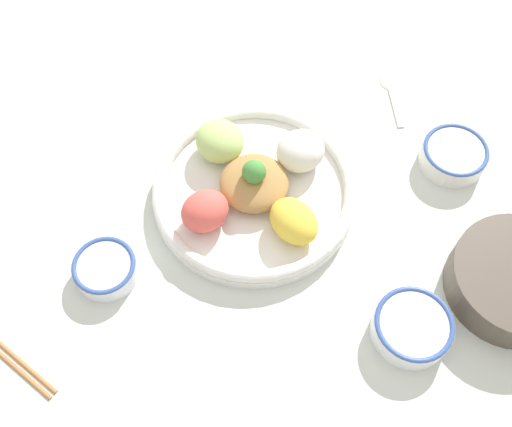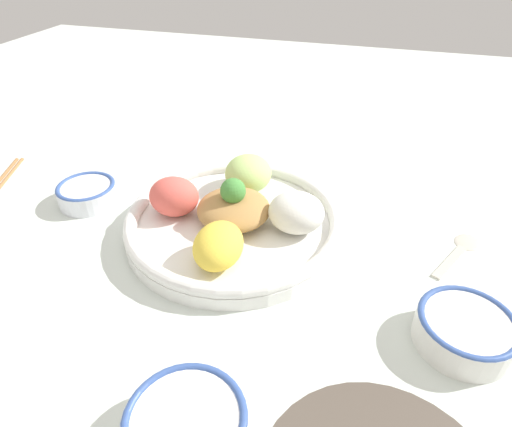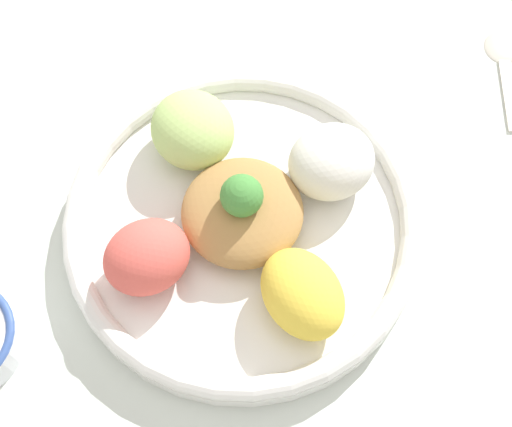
{
  "view_description": "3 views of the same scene",
  "coord_description": "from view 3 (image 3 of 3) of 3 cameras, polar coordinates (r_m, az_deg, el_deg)",
  "views": [
    {
      "loc": [
        -0.28,
        -0.38,
        0.83
      ],
      "look_at": [
        -0.03,
        -0.01,
        0.03
      ],
      "focal_mm": 42.0,
      "sensor_mm": 36.0,
      "label": 1
    },
    {
      "loc": [
        0.17,
        -0.45,
        0.4
      ],
      "look_at": [
        0.03,
        0.03,
        0.04
      ],
      "focal_mm": 30.0,
      "sensor_mm": 36.0,
      "label": 2
    },
    {
      "loc": [
        -0.12,
        -0.21,
        0.61
      ],
      "look_at": [
        -0.01,
        0.01,
        0.08
      ],
      "focal_mm": 50.0,
      "sensor_mm": 36.0,
      "label": 3
    }
  ],
  "objects": [
    {
      "name": "serving_spoon_main",
      "position": [
        0.8,
        19.3,
        11.15
      ],
      "size": [
        0.08,
        0.12,
        0.01
      ],
      "rotation": [
        0.0,
        0.0,
        4.23
      ],
      "color": "beige",
      "rests_on": "ground_plane"
    },
    {
      "name": "ground_plane",
      "position": [
        0.65,
        1.24,
        -3.65
      ],
      "size": [
        2.4,
        2.4,
        0.0
      ],
      "primitive_type": "plane",
      "color": "silver"
    },
    {
      "name": "salad_platter",
      "position": [
        0.64,
        -1.07,
        -0.32
      ],
      "size": [
        0.32,
        0.32,
        0.09
      ],
      "color": "white",
      "rests_on": "ground_plane"
    }
  ]
}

